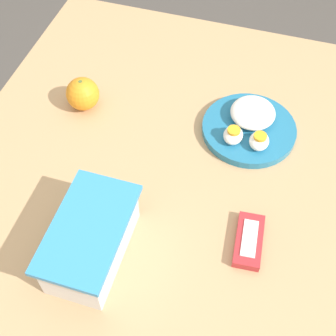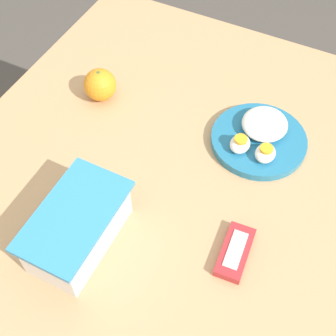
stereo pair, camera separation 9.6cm
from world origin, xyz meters
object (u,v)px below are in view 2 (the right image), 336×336
object	(u,v)px
food_container	(78,229)
candy_bar	(235,252)
orange_fruit	(100,85)
rice_plate	(260,136)

from	to	relation	value
food_container	candy_bar	xyz separation A→B (m)	(0.10, -0.27, -0.03)
food_container	candy_bar	distance (m)	0.29
orange_fruit	rice_plate	size ratio (longest dim) A/B	0.37
orange_fruit	candy_bar	size ratio (longest dim) A/B	0.66
food_container	candy_bar	bearing A→B (deg)	-69.23
candy_bar	food_container	bearing A→B (deg)	110.77
food_container	rice_plate	xyz separation A→B (m)	(0.38, -0.22, -0.02)
orange_fruit	candy_bar	distance (m)	0.50
food_container	rice_plate	bearing A→B (deg)	-29.77
food_container	rice_plate	distance (m)	0.44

